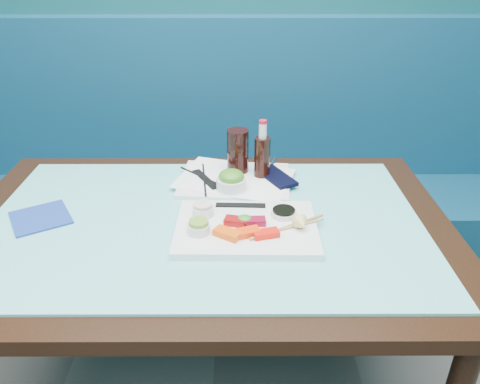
{
  "coord_description": "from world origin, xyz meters",
  "views": [
    {
      "loc": [
        0.1,
        0.32,
        1.45
      ],
      "look_at": [
        0.1,
        1.54,
        0.8
      ],
      "focal_mm": 35.0,
      "sensor_mm": 36.0,
      "label": 1
    }
  ],
  "objects_px": {
    "cola_glass": "(238,151)",
    "serving_tray": "(235,180)",
    "sashimi_plate": "(246,228)",
    "booth_bench": "(219,197)",
    "cola_bottle_body": "(262,159)",
    "dining_table": "(206,247)",
    "blue_napkin": "(41,218)",
    "seaweed_bowl": "(231,184)"
  },
  "relations": [
    {
      "from": "sashimi_plate",
      "to": "seaweed_bowl",
      "type": "xyz_separation_m",
      "value": [
        -0.04,
        0.22,
        0.02
      ]
    },
    {
      "from": "cola_glass",
      "to": "blue_napkin",
      "type": "distance_m",
      "value": 0.63
    },
    {
      "from": "seaweed_bowl",
      "to": "blue_napkin",
      "type": "bearing_deg",
      "value": -164.1
    },
    {
      "from": "blue_napkin",
      "to": "seaweed_bowl",
      "type": "bearing_deg",
      "value": 15.9
    },
    {
      "from": "serving_tray",
      "to": "cola_glass",
      "type": "bearing_deg",
      "value": 84.06
    },
    {
      "from": "booth_bench",
      "to": "serving_tray",
      "type": "xyz_separation_m",
      "value": [
        0.08,
        -0.6,
        0.39
      ]
    },
    {
      "from": "booth_bench",
      "to": "seaweed_bowl",
      "type": "distance_m",
      "value": 0.8
    },
    {
      "from": "booth_bench",
      "to": "cola_glass",
      "type": "distance_m",
      "value": 0.73
    },
    {
      "from": "cola_bottle_body",
      "to": "serving_tray",
      "type": "bearing_deg",
      "value": -167.86
    },
    {
      "from": "serving_tray",
      "to": "sashimi_plate",
      "type": "bearing_deg",
      "value": -79.25
    },
    {
      "from": "sashimi_plate",
      "to": "seaweed_bowl",
      "type": "relative_size",
      "value": 4.06
    },
    {
      "from": "booth_bench",
      "to": "cola_bottle_body",
      "type": "distance_m",
      "value": 0.76
    },
    {
      "from": "cola_bottle_body",
      "to": "blue_napkin",
      "type": "distance_m",
      "value": 0.69
    },
    {
      "from": "dining_table",
      "to": "cola_bottle_body",
      "type": "bearing_deg",
      "value": 56.11
    },
    {
      "from": "dining_table",
      "to": "cola_glass",
      "type": "distance_m",
      "value": 0.36
    },
    {
      "from": "dining_table",
      "to": "cola_bottle_body",
      "type": "relative_size",
      "value": 9.55
    },
    {
      "from": "booth_bench",
      "to": "dining_table",
      "type": "distance_m",
      "value": 0.89
    },
    {
      "from": "dining_table",
      "to": "booth_bench",
      "type": "bearing_deg",
      "value": 90.0
    },
    {
      "from": "sashimi_plate",
      "to": "serving_tray",
      "type": "bearing_deg",
      "value": 97.17
    },
    {
      "from": "seaweed_bowl",
      "to": "cola_glass",
      "type": "bearing_deg",
      "value": 81.25
    },
    {
      "from": "serving_tray",
      "to": "cola_glass",
      "type": "height_order",
      "value": "cola_glass"
    },
    {
      "from": "dining_table",
      "to": "cola_bottle_body",
      "type": "distance_m",
      "value": 0.35
    },
    {
      "from": "booth_bench",
      "to": "cola_bottle_body",
      "type": "relative_size",
      "value": 20.46
    },
    {
      "from": "sashimi_plate",
      "to": "serving_tray",
      "type": "distance_m",
      "value": 0.3
    },
    {
      "from": "sashimi_plate",
      "to": "cola_bottle_body",
      "type": "height_order",
      "value": "cola_bottle_body"
    },
    {
      "from": "sashimi_plate",
      "to": "cola_glass",
      "type": "xyz_separation_m",
      "value": [
        -0.02,
        0.35,
        0.08
      ]
    },
    {
      "from": "booth_bench",
      "to": "serving_tray",
      "type": "relative_size",
      "value": 8.52
    },
    {
      "from": "serving_tray",
      "to": "seaweed_bowl",
      "type": "height_order",
      "value": "seaweed_bowl"
    },
    {
      "from": "cola_glass",
      "to": "serving_tray",
      "type": "bearing_deg",
      "value": -100.3
    },
    {
      "from": "dining_table",
      "to": "sashimi_plate",
      "type": "xyz_separation_m",
      "value": [
        0.12,
        -0.06,
        0.1
      ]
    },
    {
      "from": "serving_tray",
      "to": "cola_glass",
      "type": "distance_m",
      "value": 0.1
    },
    {
      "from": "dining_table",
      "to": "sashimi_plate",
      "type": "distance_m",
      "value": 0.17
    },
    {
      "from": "serving_tray",
      "to": "seaweed_bowl",
      "type": "bearing_deg",
      "value": -93.23
    },
    {
      "from": "cola_bottle_body",
      "to": "booth_bench",
      "type": "bearing_deg",
      "value": 106.51
    },
    {
      "from": "seaweed_bowl",
      "to": "cola_glass",
      "type": "relative_size",
      "value": 0.64
    },
    {
      "from": "booth_bench",
      "to": "sashimi_plate",
      "type": "height_order",
      "value": "booth_bench"
    },
    {
      "from": "seaweed_bowl",
      "to": "booth_bench",
      "type": "bearing_deg",
      "value": 96.24
    },
    {
      "from": "cola_glass",
      "to": "cola_bottle_body",
      "type": "bearing_deg",
      "value": -24.57
    },
    {
      "from": "dining_table",
      "to": "sashimi_plate",
      "type": "relative_size",
      "value": 3.68
    },
    {
      "from": "serving_tray",
      "to": "seaweed_bowl",
      "type": "distance_m",
      "value": 0.08
    },
    {
      "from": "sashimi_plate",
      "to": "seaweed_bowl",
      "type": "height_order",
      "value": "seaweed_bowl"
    },
    {
      "from": "serving_tray",
      "to": "cola_bottle_body",
      "type": "distance_m",
      "value": 0.11
    }
  ]
}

